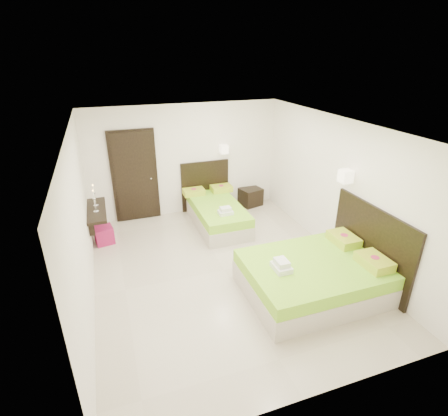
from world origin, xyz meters
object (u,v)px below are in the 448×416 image
object	(u,v)px
bed_single	(216,211)
bed_double	(318,274)
nightstand	(251,197)
ottoman	(104,235)

from	to	relation	value
bed_single	bed_double	bearing A→B (deg)	-74.98
bed_single	bed_double	xyz separation A→B (m)	(0.78, -2.92, 0.02)
bed_double	nightstand	distance (m)	3.66
bed_single	ottoman	bearing A→B (deg)	-178.02
bed_single	ottoman	world-z (taller)	bed_single
bed_single	ottoman	distance (m)	2.47
ottoman	bed_double	bearing A→B (deg)	-41.06
bed_double	bed_single	bearing A→B (deg)	105.02
bed_single	nightstand	world-z (taller)	bed_single
ottoman	nightstand	bearing A→B (deg)	12.53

